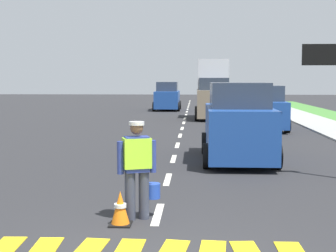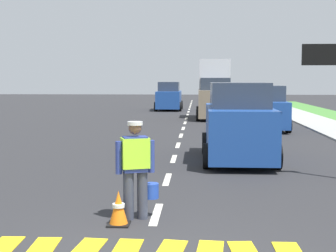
{
  "view_description": "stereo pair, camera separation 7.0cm",
  "coord_description": "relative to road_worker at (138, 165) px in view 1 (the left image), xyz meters",
  "views": [
    {
      "loc": [
        0.66,
        -5.7,
        2.38
      ],
      "look_at": [
        -0.1,
        7.55,
        1.1
      ],
      "focal_mm": 52.29,
      "sensor_mm": 36.0,
      "label": 1
    },
    {
      "loc": [
        0.73,
        -5.7,
        2.38
      ],
      "look_at": [
        -0.1,
        7.55,
        1.1
      ],
      "focal_mm": 52.29,
      "sensor_mm": 36.0,
      "label": 2
    }
  ],
  "objects": [
    {
      "name": "traffic_cone_near",
      "position": [
        -0.25,
        -0.37,
        -0.65
      ],
      "size": [
        0.36,
        0.36,
        0.57
      ],
      "color": "black",
      "rests_on": "ground"
    },
    {
      "name": "car_oncoming_third",
      "position": [
        -1.22,
        29.09,
        0.07
      ],
      "size": [
        2.02,
        4.06,
        2.15
      ],
      "color": "#1E4799",
      "rests_on": "ground"
    },
    {
      "name": "road_worker",
      "position": [
        0.0,
        0.0,
        0.0
      ],
      "size": [
        0.7,
        0.53,
        1.67
      ],
      "color": "#383D4C",
      "rests_on": "ground"
    },
    {
      "name": "ground_plane",
      "position": [
        0.31,
        18.59,
        -0.93
      ],
      "size": [
        96.0,
        96.0,
        0.0
      ],
      "primitive_type": "plane",
      "color": "#28282B"
    },
    {
      "name": "delivery_truck",
      "position": [
        1.98,
        21.22,
        0.68
      ],
      "size": [
        2.16,
        4.6,
        3.54
      ],
      "color": "gray",
      "rests_on": "ground"
    },
    {
      "name": "car_outgoing_ahead",
      "position": [
        2.19,
        6.09,
        0.13
      ],
      "size": [
        2.06,
        4.24,
        2.28
      ],
      "color": "#1E4799",
      "rests_on": "ground"
    },
    {
      "name": "lane_direction_sign",
      "position": [
        4.2,
        3.67,
        1.48
      ],
      "size": [
        1.16,
        0.11,
        3.2
      ],
      "color": "gray",
      "rests_on": "ground"
    },
    {
      "name": "lane_center_line",
      "position": [
        0.31,
        22.79,
        -0.93
      ],
      "size": [
        0.14,
        46.4,
        0.01
      ],
      "color": "silver",
      "rests_on": "ground"
    },
    {
      "name": "car_parked_far",
      "position": [
        4.17,
        15.07,
        0.03
      ],
      "size": [
        1.93,
        4.37,
        2.07
      ],
      "color": "#1E4799",
      "rests_on": "ground"
    }
  ]
}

